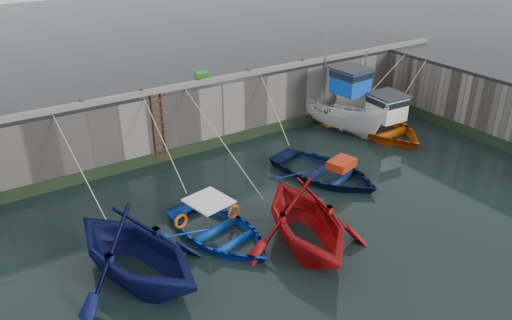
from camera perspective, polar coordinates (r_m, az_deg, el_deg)
ground at (r=16.45m, az=10.31°, el=-11.69°), size 120.00×120.00×0.00m
quay_back at (r=25.01m, az=-9.08°, el=6.20°), size 30.00×5.00×3.00m
road_back at (r=24.51m, az=-9.35°, el=9.66°), size 30.00×5.00×0.16m
kerb_back at (r=22.41m, az=-6.86°, el=8.70°), size 30.00×0.30×0.20m
algae_back at (r=23.35m, az=-6.25°, el=1.54°), size 30.00×0.08×0.50m
algae_right at (r=26.14m, az=26.24°, el=1.63°), size 0.08×15.00×0.50m
ladder at (r=22.04m, az=-10.99°, el=3.44°), size 0.51×0.08×3.20m
boat_near_white at (r=16.09m, az=-13.35°, el=-13.04°), size 5.95×6.42×2.78m
boat_near_white_rope at (r=19.90m, az=-18.26°, el=-5.32°), size 0.04×5.21×3.10m
boat_near_blue at (r=17.45m, az=-4.20°, el=-8.74°), size 4.08×5.11×0.94m
boat_near_blue_rope at (r=20.92m, az=-10.21°, el=-2.66°), size 0.04×4.74×3.10m
boat_near_blacktrim at (r=17.14m, az=5.56°, el=-9.55°), size 5.59×6.08×2.69m
boat_near_blacktrim_rope at (r=20.97m, az=-3.64°, el=-2.18°), size 0.04×6.45×3.10m
boat_near_navy at (r=21.27m, az=7.77°, el=-1.95°), size 4.79×5.74×1.02m
boat_near_navy_rope at (r=23.94m, az=1.92°, el=1.68°), size 0.04×3.68×3.10m
boat_far_white at (r=26.00m, az=9.56°, el=5.79°), size 2.82×6.28×5.36m
boat_far_orange at (r=26.07m, az=13.64°, el=4.01°), size 4.48×6.08×4.22m
fish_crate at (r=23.28m, az=-6.22°, el=9.57°), size 0.67×0.55×0.32m
bollard_a at (r=20.92m, az=-19.36°, el=6.16°), size 0.18×0.18×0.28m
bollard_b at (r=21.57m, az=-12.96°, el=7.61°), size 0.18×0.18×0.28m
bollard_c at (r=22.57m, az=-6.52°, el=8.95°), size 0.18×0.18×0.28m
bollard_d at (r=23.79m, az=-0.86°, el=10.04°), size 0.18×0.18×0.28m
bollard_e at (r=25.57m, az=5.33°, el=11.11°), size 0.18×0.18×0.28m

